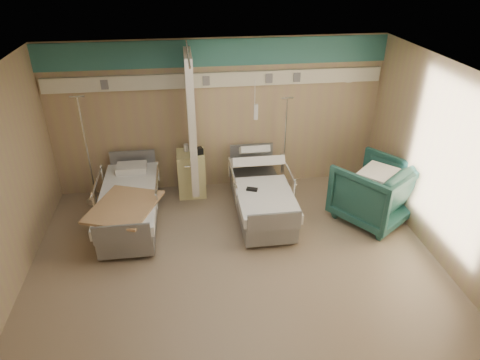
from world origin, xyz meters
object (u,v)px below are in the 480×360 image
(bed_left, at_px, (130,209))
(visitor_armchair, at_px, (374,192))
(bed_right, at_px, (261,199))
(iv_stand_right, at_px, (283,169))
(bedside_cabinet, at_px, (192,173))
(iv_stand_left, at_px, (93,182))

(bed_left, bearing_deg, visitor_armchair, -4.94)
(bed_right, height_order, bed_left, same)
(visitor_armchair, relative_size, iv_stand_right, 0.64)
(iv_stand_right, bearing_deg, bedside_cabinet, -178.60)
(iv_stand_left, bearing_deg, bed_left, -49.44)
(bedside_cabinet, bearing_deg, iv_stand_right, 1.40)
(visitor_armchair, bearing_deg, iv_stand_right, -81.16)
(bed_left, bearing_deg, bed_right, 0.00)
(bedside_cabinet, relative_size, iv_stand_right, 0.47)
(iv_stand_left, bearing_deg, visitor_armchair, -13.96)
(bed_right, bearing_deg, iv_stand_left, 164.02)
(bed_right, distance_m, bedside_cabinet, 1.46)
(bed_right, distance_m, bed_left, 2.20)
(bed_right, height_order, visitor_armchair, visitor_armchair)
(iv_stand_left, bearing_deg, iv_stand_right, 1.76)
(bedside_cabinet, height_order, iv_stand_right, iv_stand_right)
(bedside_cabinet, relative_size, iv_stand_left, 0.42)
(bed_left, bearing_deg, iv_stand_left, 130.56)
(bedside_cabinet, relative_size, visitor_armchair, 0.74)
(bed_left, bearing_deg, iv_stand_right, 18.57)
(bed_left, xyz_separation_m, iv_stand_left, (-0.71, 0.83, 0.10))
(bedside_cabinet, xyz_separation_m, iv_stand_left, (-1.76, -0.07, -0.01))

